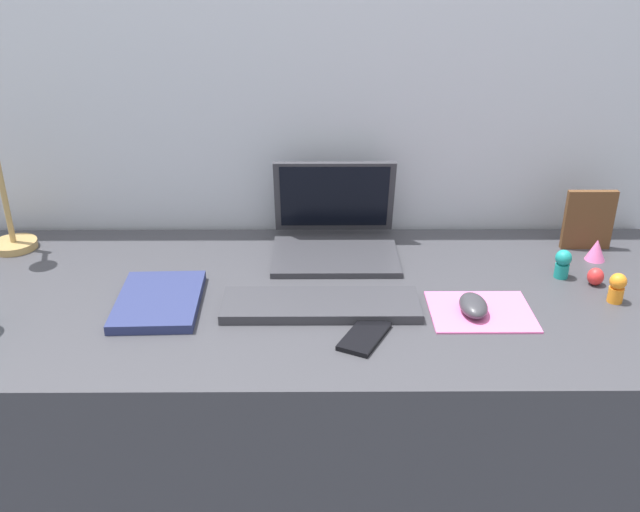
# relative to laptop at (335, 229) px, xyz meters

# --- Properties ---
(back_wall) EXTENTS (2.94, 0.05, 1.63)m
(back_wall) POSITION_rel_laptop_xyz_m (-0.06, 0.16, 0.02)
(back_wall) COLOR #B2B7C1
(back_wall) RESTS_ON ground_plane
(desk) EXTENTS (1.74, 0.71, 0.74)m
(desk) POSITION_rel_laptop_xyz_m (-0.06, -0.23, -0.42)
(desk) COLOR #38383D
(desk) RESTS_ON ground_plane
(laptop) EXTENTS (0.30, 0.27, 0.21)m
(laptop) POSITION_rel_laptop_xyz_m (0.00, 0.00, 0.00)
(laptop) COLOR #333338
(laptop) RESTS_ON desk
(keyboard) EXTENTS (0.41, 0.13, 0.02)m
(keyboard) POSITION_rel_laptop_xyz_m (-0.04, -0.30, -0.04)
(keyboard) COLOR #333338
(keyboard) RESTS_ON desk
(mousepad) EXTENTS (0.21, 0.17, 0.00)m
(mousepad) POSITION_rel_laptop_xyz_m (0.29, -0.32, -0.05)
(mousepad) COLOR pink
(mousepad) RESTS_ON desk
(mouse) EXTENTS (0.06, 0.10, 0.03)m
(mouse) POSITION_rel_laptop_xyz_m (0.28, -0.32, -0.03)
(mouse) COLOR #333338
(mouse) RESTS_ON mousepad
(cell_phone) EXTENTS (0.11, 0.14, 0.01)m
(cell_phone) POSITION_rel_laptop_xyz_m (0.05, -0.42, -0.05)
(cell_phone) COLOR black
(cell_phone) RESTS_ON desk
(notebook_pad) EXTENTS (0.18, 0.25, 0.02)m
(notebook_pad) POSITION_rel_laptop_xyz_m (-0.38, -0.28, -0.04)
(notebook_pad) COLOR navy
(notebook_pad) RESTS_ON desk
(picture_frame) EXTENTS (0.12, 0.02, 0.15)m
(picture_frame) POSITION_rel_laptop_xyz_m (0.62, 0.00, 0.02)
(picture_frame) COLOR brown
(picture_frame) RESTS_ON desk
(toy_figurine_pink) EXTENTS (0.05, 0.05, 0.05)m
(toy_figurine_pink) POSITION_rel_laptop_xyz_m (0.62, -0.07, -0.03)
(toy_figurine_pink) COLOR pink
(toy_figurine_pink) RESTS_ON desk
(toy_figurine_teal) EXTENTS (0.04, 0.04, 0.07)m
(toy_figurine_teal) POSITION_rel_laptop_xyz_m (0.51, -0.16, -0.02)
(toy_figurine_teal) COLOR teal
(toy_figurine_teal) RESTS_ON desk
(toy_figurine_red) EXTENTS (0.04, 0.04, 0.04)m
(toy_figurine_red) POSITION_rel_laptop_xyz_m (0.57, -0.19, -0.03)
(toy_figurine_red) COLOR red
(toy_figurine_red) RESTS_ON desk
(toy_figurine_orange) EXTENTS (0.04, 0.04, 0.07)m
(toy_figurine_orange) POSITION_rel_laptop_xyz_m (0.59, -0.27, -0.02)
(toy_figurine_orange) COLOR orange
(toy_figurine_orange) RESTS_ON desk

